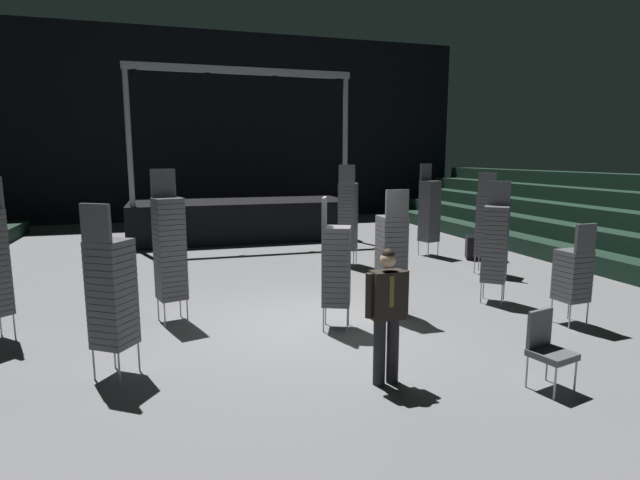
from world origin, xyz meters
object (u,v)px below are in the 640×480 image
Objects in this scene: man_with_tie at (387,309)px; chair_stack_rear_right at (348,215)px; loose_chair_near_man at (547,345)px; chair_stack_rear_centre at (495,243)px; chair_stack_mid_left at (170,247)px; chair_stack_aisle_left at (112,291)px; chair_stack_front_left at (336,264)px; chair_stack_front_right at (429,210)px; chair_stack_mid_right at (487,223)px; equipment_road_case at (483,248)px; chair_stack_rear_left at (391,253)px; stage_riser at (241,218)px; chair_stack_aisle_right at (573,274)px.

chair_stack_rear_right is at bearing -107.69° from man_with_tie.
chair_stack_rear_right reaches higher than loose_chair_near_man.
chair_stack_mid_left is at bearing 36.55° from chair_stack_rear_centre.
man_with_tie is 3.41m from chair_stack_aisle_left.
chair_stack_rear_centre is (1.54, -3.96, -0.13)m from chair_stack_rear_right.
man_with_tie is 0.79× the size of chair_stack_front_left.
chair_stack_mid_right is at bearing 78.86° from chair_stack_front_right.
chair_stack_mid_left is at bearing 104.93° from chair_stack_aisle_left.
chair_stack_front_right reaches higher than chair_stack_aisle_left.
chair_stack_aisle_left is at bearing 54.54° from chair_stack_mid_left.
man_with_tie is 4.36m from chair_stack_rear_centre.
chair_stack_front_right is 1.00× the size of chair_stack_rear_right.
equipment_road_case is at bearing 149.19° from chair_stack_front_left.
man_with_tie is at bearing 13.79° from chair_stack_aisle_left.
chair_stack_rear_centre is at bearing -121.99° from equipment_road_case.
man_with_tie is at bearing -86.04° from chair_stack_mid_right.
chair_stack_front_left reaches higher than man_with_tie.
man_with_tie is at bearing 21.10° from chair_stack_front_left.
chair_stack_mid_right is 2.52m from chair_stack_rear_centre.
chair_stack_rear_right is at bearing -158.11° from chair_stack_mid_left.
chair_stack_mid_left is 1.00× the size of chair_stack_rear_right.
chair_stack_mid_right is at bearing -123.12° from equipment_road_case.
chair_stack_front_left is 3.36m from chair_stack_aisle_left.
chair_stack_front_left is at bearing -101.21° from chair_stack_mid_right.
chair_stack_mid_left reaches higher than equipment_road_case.
chair_stack_mid_right is at bearing -1.80° from chair_stack_rear_right.
chair_stack_rear_right is (0.69, 4.15, 0.17)m from chair_stack_rear_left.
chair_stack_front_left is (0.20, -9.53, 0.35)m from stage_riser.
chair_stack_mid_right reaches higher than chair_stack_aisle_right.
loose_chair_near_man is at bearing -77.89° from chair_stack_rear_left.
chair_stack_aisle_left is at bearing -22.21° from man_with_tie.
chair_stack_rear_centre is (-1.31, -2.16, -0.04)m from chair_stack_mid_right.
chair_stack_mid_right is at bearing 72.19° from chair_stack_aisle_right.
chair_stack_rear_right is at bearing 81.24° from chair_stack_aisle_left.
equipment_road_case is (8.87, 5.12, -0.80)m from chair_stack_aisle_left.
chair_stack_front_left is 2.78m from chair_stack_mid_left.
chair_stack_mid_left is (-2.33, -8.40, 0.56)m from stage_riser.
loose_chair_near_man is (1.80, -0.66, -0.42)m from man_with_tie.
chair_stack_rear_right is 3.93m from equipment_road_case.
chair_stack_front_right is 1.15× the size of chair_stack_rear_left.
chair_stack_rear_left and chair_stack_aisle_left have the same top height.
chair_stack_rear_centre is 2.56× the size of equipment_road_case.
chair_stack_mid_right is 6.28m from loose_chair_near_man.
chair_stack_mid_right reaches higher than chair_stack_aisle_left.
chair_stack_rear_right is 4.25m from chair_stack_rear_centre.
stage_riser reaches higher than chair_stack_mid_right.
chair_stack_rear_left is (-3.30, -4.70, -0.17)m from chair_stack_front_right.
loose_chair_near_man is (-3.88, -6.96, 0.22)m from equipment_road_case.
man_with_tie reaches higher than loose_chair_near_man.
chair_stack_mid_left is at bearing -91.69° from chair_stack_front_left.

